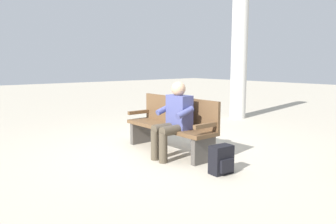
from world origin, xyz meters
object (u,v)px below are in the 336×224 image
person_seated (174,118)px  bench_near (172,124)px  backpack (222,160)px  support_pillar (239,45)px

person_seated → bench_near: bearing=-36.4°
backpack → bench_near: bearing=-10.3°
backpack → support_pillar: 5.02m
person_seated → support_pillar: (1.80, -3.82, 1.29)m
bench_near → person_seated: (-0.31, 0.23, 0.17)m
bench_near → backpack: bench_near is taller
person_seated → support_pillar: support_pillar is taller
bench_near → person_seated: bearing=143.6°
support_pillar → bench_near: bearing=112.6°
person_seated → support_pillar: 4.41m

